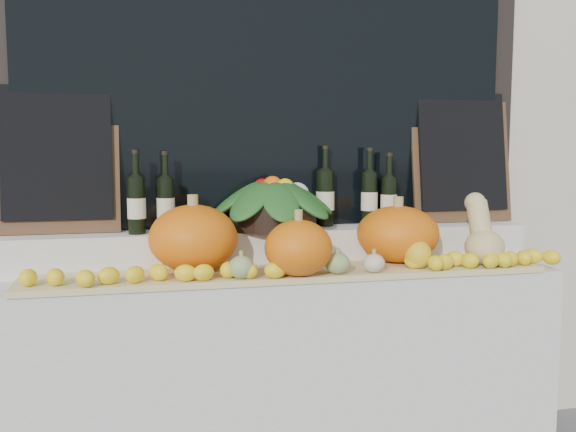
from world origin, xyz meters
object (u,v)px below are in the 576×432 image
(butternut_squash, at_px, (482,236))
(pumpkin_left, at_px, (193,238))
(produce_bowl, at_px, (273,203))
(wine_bottle_tall, at_px, (325,198))
(pumpkin_right, at_px, (398,234))

(butternut_squash, bearing_deg, pumpkin_left, 175.11)
(produce_bowl, height_order, wine_bottle_tall, wine_bottle_tall)
(butternut_squash, height_order, wine_bottle_tall, wine_bottle_tall)
(butternut_squash, xyz_separation_m, produce_bowl, (-0.85, 0.30, 0.13))
(wine_bottle_tall, bearing_deg, pumpkin_right, -42.68)
(pumpkin_left, bearing_deg, produce_bowl, 28.63)
(pumpkin_left, height_order, butternut_squash, butternut_squash)
(butternut_squash, bearing_deg, wine_bottle_tall, 148.72)
(pumpkin_right, bearing_deg, pumpkin_left, -178.85)
(produce_bowl, distance_m, wine_bottle_tall, 0.26)
(pumpkin_left, distance_m, butternut_squash, 1.21)
(pumpkin_right, xyz_separation_m, butternut_squash, (0.33, -0.12, -0.00))
(butternut_squash, relative_size, wine_bottle_tall, 0.82)
(pumpkin_right, relative_size, produce_bowl, 0.60)
(butternut_squash, relative_size, produce_bowl, 0.51)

